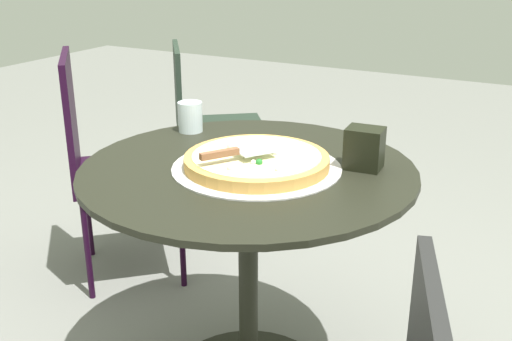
% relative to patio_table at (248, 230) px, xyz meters
% --- Properties ---
extents(patio_table, '(0.94, 0.94, 0.74)m').
position_rel_patio_table_xyz_m(patio_table, '(0.00, 0.00, 0.00)').
color(patio_table, black).
rests_on(patio_table, ground).
extents(pizza_on_tray, '(0.47, 0.47, 0.06)m').
position_rel_patio_table_xyz_m(pizza_on_tray, '(-0.03, 0.00, 0.22)').
color(pizza_on_tray, silver).
rests_on(pizza_on_tray, patio_table).
extents(pizza_server, '(0.15, 0.20, 0.02)m').
position_rel_patio_table_xyz_m(pizza_server, '(-0.00, 0.06, 0.26)').
color(pizza_server, silver).
rests_on(pizza_server, pizza_on_tray).
extents(drinking_cup, '(0.08, 0.08, 0.10)m').
position_rel_patio_table_xyz_m(drinking_cup, '(0.33, -0.20, 0.25)').
color(drinking_cup, silver).
rests_on(drinking_cup, patio_table).
extents(napkin_dispenser, '(0.10, 0.09, 0.11)m').
position_rel_patio_table_xyz_m(napkin_dispenser, '(-0.29, -0.14, 0.26)').
color(napkin_dispenser, black).
rests_on(napkin_dispenser, patio_table).
extents(patio_chair_near, '(0.61, 0.61, 0.86)m').
position_rel_patio_table_xyz_m(patio_chair_near, '(0.85, -1.08, -0.04)').
color(patio_chair_near, '#202F24').
rests_on(patio_chair_near, ground).
extents(patio_chair_corner, '(0.60, 0.60, 0.93)m').
position_rel_patio_table_xyz_m(patio_chair_corner, '(0.85, -0.34, -0.01)').
color(patio_chair_corner, black).
rests_on(patio_chair_corner, ground).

